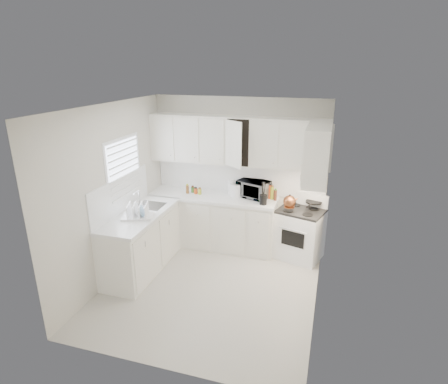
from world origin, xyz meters
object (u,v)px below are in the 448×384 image
at_px(stove, 300,227).
at_px(tea_kettle, 290,201).
at_px(microwave, 254,187).
at_px(dish_rack, 137,210).
at_px(rice_cooker, 237,188).
at_px(utensil_crock, 263,193).

distance_m(stove, tea_kettle, 0.56).
xyz_separation_m(microwave, dish_rack, (-1.46, -1.36, -0.06)).
relative_size(tea_kettle, rice_cooker, 0.97).
bearing_deg(rice_cooker, tea_kettle, -21.25).
height_order(microwave, dish_rack, microwave).
xyz_separation_m(stove, dish_rack, (-2.29, -1.23, 0.52)).
relative_size(stove, rice_cooker, 4.24).
relative_size(tea_kettle, utensil_crock, 0.64).
bearing_deg(microwave, tea_kettle, -5.11).
bearing_deg(utensil_crock, rice_cooker, 150.24).
bearing_deg(tea_kettle, microwave, 145.30).
bearing_deg(rice_cooker, dish_rack, -134.66).
distance_m(tea_kettle, utensil_crock, 0.43).
xyz_separation_m(stove, microwave, (-0.83, 0.14, 0.58)).
height_order(microwave, rice_cooker, microwave).
xyz_separation_m(tea_kettle, utensil_crock, (-0.42, -0.01, 0.09)).
bearing_deg(dish_rack, microwave, 23.79).
distance_m(rice_cooker, utensil_crock, 0.60).
xyz_separation_m(rice_cooker, utensil_crock, (0.52, -0.30, 0.07)).
height_order(stove, utensil_crock, utensil_crock).
bearing_deg(stove, microwave, -173.18).
distance_m(stove, rice_cooker, 1.25).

